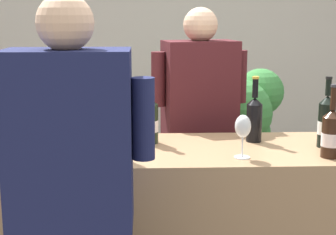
{
  "coord_description": "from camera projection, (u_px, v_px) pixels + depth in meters",
  "views": [
    {
      "loc": [
        -0.22,
        -2.34,
        1.62
      ],
      "look_at": [
        -0.13,
        0.0,
        1.13
      ],
      "focal_mm": 54.56,
      "sensor_mm": 36.0,
      "label": 1
    }
  ],
  "objects": [
    {
      "name": "wall_back",
      "position": [
        171.0,
        35.0,
        4.88
      ],
      "size": [
        8.0,
        0.1,
        2.8
      ],
      "primitive_type": "cube",
      "color": "beige",
      "rests_on": "ground_plane"
    },
    {
      "name": "potted_shrub",
      "position": [
        246.0,
        131.0,
        3.59
      ],
      "size": [
        0.59,
        0.59,
        1.22
      ],
      "color": "brown",
      "rests_on": "ground_plane"
    },
    {
      "name": "person_server",
      "position": [
        199.0,
        151.0,
        3.05
      ],
      "size": [
        0.57,
        0.32,
        1.64
      ],
      "color": "black",
      "rests_on": "ground_plane"
    },
    {
      "name": "wine_bottle_6",
      "position": [
        326.0,
        122.0,
        2.42
      ],
      "size": [
        0.08,
        0.08,
        0.34
      ],
      "color": "black",
      "rests_on": "counter"
    },
    {
      "name": "wine_glass",
      "position": [
        243.0,
        128.0,
        2.24
      ],
      "size": [
        0.07,
        0.07,
        0.19
      ],
      "color": "silver",
      "rests_on": "counter"
    },
    {
      "name": "wine_bottle_1",
      "position": [
        254.0,
        118.0,
        2.53
      ],
      "size": [
        0.08,
        0.08,
        0.33
      ],
      "color": "black",
      "rests_on": "counter"
    },
    {
      "name": "wine_bottle_2",
      "position": [
        151.0,
        120.0,
        2.5
      ],
      "size": [
        0.08,
        0.08,
        0.32
      ],
      "color": "black",
      "rests_on": "counter"
    },
    {
      "name": "ice_bucket",
      "position": [
        96.0,
        133.0,
        2.2
      ],
      "size": [
        0.23,
        0.23,
        0.24
      ],
      "color": "silver",
      "rests_on": "counter"
    },
    {
      "name": "wine_bottle_0",
      "position": [
        331.0,
        133.0,
        2.25
      ],
      "size": [
        0.09,
        0.09,
        0.33
      ],
      "color": "black",
      "rests_on": "counter"
    }
  ]
}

